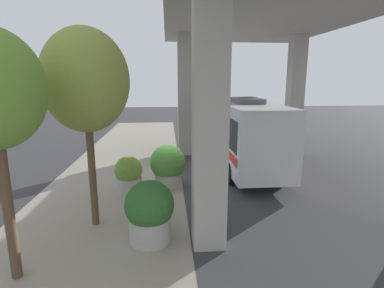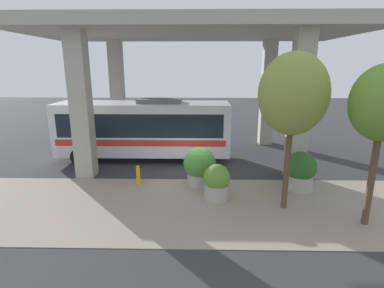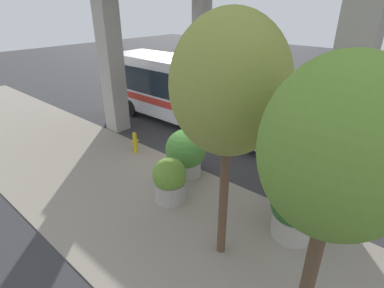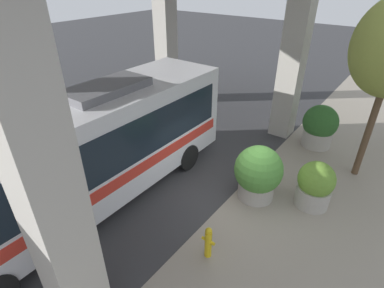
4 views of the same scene
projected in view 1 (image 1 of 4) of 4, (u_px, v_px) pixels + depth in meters
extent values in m
plane|color=#38383A|center=(182.00, 182.00, 13.93)|extent=(80.00, 80.00, 0.00)
cube|color=gray|center=(116.00, 183.00, 13.69)|extent=(6.00, 40.00, 0.02)
cube|color=#ADA89E|center=(210.00, 117.00, 7.93)|extent=(0.90, 0.90, 7.35)
cube|color=#ADA89E|center=(185.00, 96.00, 18.48)|extent=(0.90, 0.90, 7.35)
cube|color=#ADA89E|center=(295.00, 96.00, 19.04)|extent=(0.90, 0.90, 7.35)
cube|color=#ADA89E|center=(275.00, 7.00, 12.65)|extent=(9.40, 18.82, 0.60)
cube|color=silver|center=(240.00, 129.00, 16.59)|extent=(2.55, 10.28, 3.06)
cube|color=#19232D|center=(240.00, 122.00, 16.51)|extent=(2.59, 9.46, 1.35)
cube|color=red|center=(240.00, 140.00, 16.72)|extent=(2.59, 9.77, 0.37)
cube|color=slate|center=(246.00, 100.00, 15.24)|extent=(1.27, 2.57, 0.24)
cylinder|color=black|center=(209.00, 142.00, 20.31)|extent=(0.28, 1.00, 1.00)
cylinder|color=black|center=(244.00, 142.00, 20.50)|extent=(0.28, 1.00, 1.00)
cylinder|color=black|center=(231.00, 173.00, 13.55)|extent=(0.28, 1.00, 1.00)
cylinder|color=black|center=(282.00, 172.00, 13.74)|extent=(0.28, 1.00, 1.00)
cylinder|color=gold|center=(166.00, 159.00, 16.17)|extent=(0.19, 0.19, 0.87)
sphere|color=gold|center=(166.00, 151.00, 16.07)|extent=(0.18, 0.18, 0.18)
cylinder|color=gold|center=(163.00, 157.00, 16.14)|extent=(0.11, 0.08, 0.08)
cylinder|color=gold|center=(168.00, 157.00, 16.16)|extent=(0.11, 0.08, 0.08)
cylinder|color=#ADA89E|center=(129.00, 185.00, 12.46)|extent=(1.07, 1.07, 0.70)
sphere|color=olive|center=(128.00, 170.00, 12.32)|extent=(1.14, 1.14, 1.14)
sphere|color=orange|center=(132.00, 174.00, 12.26)|extent=(0.37, 0.37, 0.37)
cylinder|color=#ADA89E|center=(150.00, 229.00, 8.73)|extent=(1.20, 1.20, 0.74)
sphere|color=#2D6028|center=(149.00, 205.00, 8.57)|extent=(1.43, 1.43, 1.43)
sphere|color=orange|center=(155.00, 214.00, 8.51)|extent=(0.42, 0.42, 0.42)
cylinder|color=#ADA89E|center=(168.00, 179.00, 13.31)|extent=(1.18, 1.18, 0.67)
sphere|color=#4C8C38|center=(168.00, 162.00, 13.15)|extent=(1.56, 1.56, 1.56)
sphere|color=#993F8C|center=(171.00, 169.00, 13.10)|extent=(0.41, 0.41, 0.41)
cylinder|color=brown|center=(8.00, 203.00, 6.78)|extent=(0.24, 0.24, 3.80)
cylinder|color=brown|center=(92.00, 168.00, 9.43)|extent=(0.23, 0.23, 3.85)
ellipsoid|color=olive|center=(86.00, 80.00, 8.86)|extent=(2.58, 2.58, 3.10)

